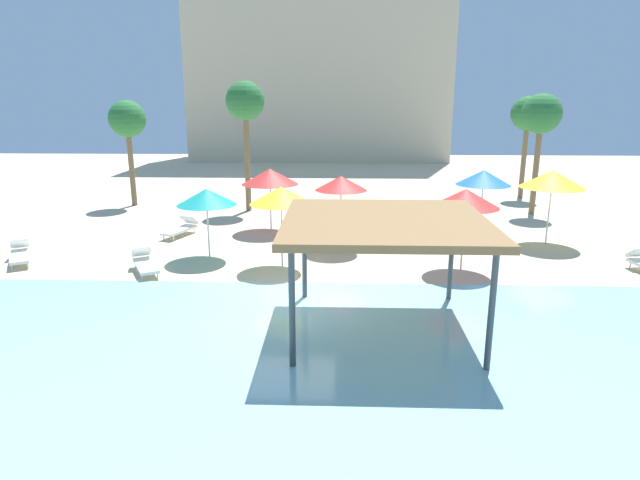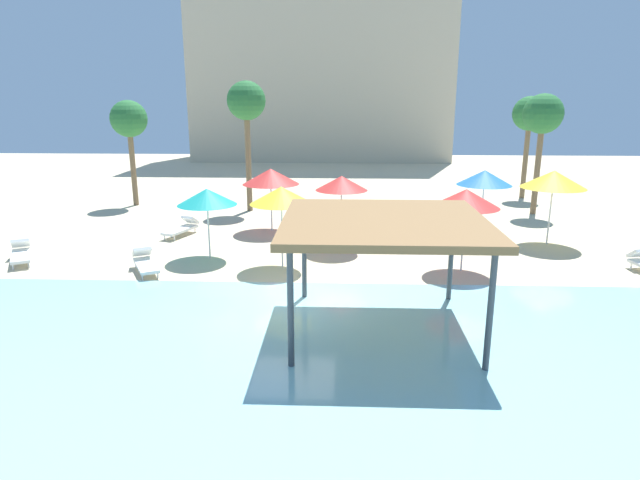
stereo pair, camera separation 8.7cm
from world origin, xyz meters
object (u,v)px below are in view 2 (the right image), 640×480
lounge_chair_4 (315,231)px  palm_tree_0 (246,104)px  beach_umbrella_yellow_2 (281,195)px  palm_tree_2 (543,116)px  shade_pavilion (384,225)px  beach_umbrella_red_3 (271,176)px  beach_umbrella_red_5 (466,198)px  beach_umbrella_red_1 (342,183)px  palm_tree_3 (530,116)px  palm_tree_1 (129,121)px  lounge_chair_6 (427,231)px  beach_umbrella_yellow_4 (554,179)px  beach_umbrella_blue_6 (485,178)px  lounge_chair_2 (21,253)px  lounge_chair_1 (145,262)px  lounge_chair_0 (182,228)px  beach_umbrella_teal_0 (207,197)px

lounge_chair_4 → palm_tree_0: (-3.61, 5.54, 4.99)m
beach_umbrella_yellow_2 → palm_tree_2: palm_tree_2 is taller
shade_pavilion → beach_umbrella_yellow_2: 5.87m
beach_umbrella_yellow_2 → palm_tree_0: size_ratio=0.43×
beach_umbrella_red_3 → beach_umbrella_red_5: 8.88m
beach_umbrella_red_1 → shade_pavilion: bearing=-82.0°
beach_umbrella_red_1 → palm_tree_2: bearing=35.2°
palm_tree_3 → palm_tree_1: bearing=-172.0°
beach_umbrella_red_5 → lounge_chair_6: bearing=97.6°
beach_umbrella_red_3 → beach_umbrella_yellow_4: beach_umbrella_yellow_4 is taller
beach_umbrella_red_3 → beach_umbrella_blue_6: 9.00m
beach_umbrella_yellow_2 → palm_tree_3: (12.44, 13.56, 2.14)m
beach_umbrella_red_3 → lounge_chair_2: bearing=-149.0°
lounge_chair_6 → palm_tree_3: (6.92, 9.64, 4.31)m
beach_umbrella_red_1 → lounge_chair_1: 7.56m
beach_umbrella_red_5 → lounge_chair_0: (-10.76, 4.35, -2.15)m
lounge_chair_1 → beach_umbrella_red_1: bearing=86.9°
beach_umbrella_yellow_4 → palm_tree_3: size_ratio=0.51×
beach_umbrella_yellow_2 → beach_umbrella_yellow_4: beach_umbrella_yellow_4 is taller
beach_umbrella_yellow_2 → lounge_chair_4: (0.91, 3.81, -2.17)m
beach_umbrella_yellow_4 → beach_umbrella_red_1: bearing=-173.1°
beach_umbrella_teal_0 → beach_umbrella_blue_6: beach_umbrella_blue_6 is taller
lounge_chair_0 → beach_umbrella_yellow_2: bearing=68.5°
beach_umbrella_red_3 → lounge_chair_1: (-3.50, -5.88, -2.05)m
palm_tree_1 → palm_tree_2: (20.67, -1.39, 0.31)m
beach_umbrella_blue_6 → lounge_chair_0: bearing=-176.2°
shade_pavilion → beach_umbrella_teal_0: shade_pavilion is taller
lounge_chair_6 → palm_tree_3: palm_tree_3 is taller
beach_umbrella_blue_6 → beach_umbrella_teal_0: bearing=-159.4°
shade_pavilion → beach_umbrella_red_1: bearing=98.0°
beach_umbrella_yellow_2 → palm_tree_0: (-2.69, 9.35, 2.83)m
beach_umbrella_yellow_2 → beach_umbrella_blue_6: 9.42m
beach_umbrella_red_1 → palm_tree_2: 11.93m
lounge_chair_0 → lounge_chair_6: (10.22, -0.25, 0.00)m
beach_umbrella_red_1 → lounge_chair_6: bearing=23.7°
lounge_chair_6 → palm_tree_3: bearing=156.8°
beach_umbrella_yellow_4 → palm_tree_1: bearing=159.6°
lounge_chair_4 → palm_tree_1: bearing=-116.9°
beach_umbrella_teal_0 → palm_tree_0: size_ratio=0.40×
beach_umbrella_red_3 → lounge_chair_0: beach_umbrella_red_3 is taller
beach_umbrella_red_3 → palm_tree_2: 13.44m
beach_umbrella_teal_0 → beach_umbrella_red_1: bearing=16.5°
shade_pavilion → beach_umbrella_yellow_4: (7.15, 8.38, -0.12)m
shade_pavilion → palm_tree_1: palm_tree_1 is taller
lounge_chair_1 → lounge_chair_4: (5.44, 4.53, 0.00)m
palm_tree_0 → palm_tree_2: palm_tree_0 is taller
beach_umbrella_yellow_4 → beach_umbrella_blue_6: beach_umbrella_yellow_4 is taller
beach_umbrella_red_3 → beach_umbrella_yellow_4: (11.22, -1.78, 0.22)m
lounge_chair_2 → palm_tree_2: palm_tree_2 is taller
shade_pavilion → lounge_chair_2: bearing=157.2°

